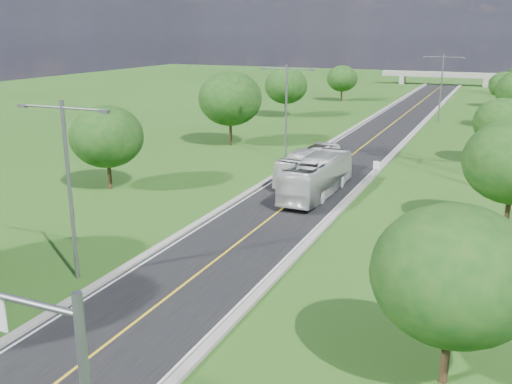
# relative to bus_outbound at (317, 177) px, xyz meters

# --- Properties ---
(ground) EXTENTS (260.00, 260.00, 0.00)m
(ground) POSITION_rel_bus_outbound_xyz_m (-1.28, 26.80, -1.67)
(ground) COLOR #275016
(ground) RESTS_ON ground
(road) EXTENTS (8.00, 150.00, 0.06)m
(road) POSITION_rel_bus_outbound_xyz_m (-1.28, 32.80, -1.64)
(road) COLOR black
(road) RESTS_ON ground
(curb_left) EXTENTS (0.50, 150.00, 0.22)m
(curb_left) POSITION_rel_bus_outbound_xyz_m (-5.53, 32.80, -1.56)
(curb_left) COLOR gray
(curb_left) RESTS_ON ground
(curb_right) EXTENTS (0.50, 150.00, 0.22)m
(curb_right) POSITION_rel_bus_outbound_xyz_m (2.97, 32.80, -1.56)
(curb_right) COLOR gray
(curb_right) RESTS_ON ground
(signal_mast) EXTENTS (8.54, 0.33, 7.20)m
(signal_mast) POSITION_rel_bus_outbound_xyz_m (2.40, -34.20, 3.24)
(signal_mast) COLOR slate
(signal_mast) RESTS_ON ground
(speed_limit_sign) EXTENTS (0.55, 0.09, 2.40)m
(speed_limit_sign) POSITION_rel_bus_outbound_xyz_m (3.92, 4.79, -0.07)
(speed_limit_sign) COLOR slate
(speed_limit_sign) RESTS_ON ground
(overpass) EXTENTS (30.00, 3.00, 3.20)m
(overpass) POSITION_rel_bus_outbound_xyz_m (-1.28, 106.80, 0.75)
(overpass) COLOR gray
(overpass) RESTS_ON ground
(streetlight_near_left) EXTENTS (5.90, 0.25, 10.00)m
(streetlight_near_left) POSITION_rel_bus_outbound_xyz_m (-7.28, -21.20, 4.28)
(streetlight_near_left) COLOR slate
(streetlight_near_left) RESTS_ON ground
(streetlight_mid_left) EXTENTS (5.90, 0.25, 10.00)m
(streetlight_mid_left) POSITION_rel_bus_outbound_xyz_m (-7.28, 11.80, 4.28)
(streetlight_mid_left) COLOR slate
(streetlight_mid_left) RESTS_ON ground
(streetlight_far_right) EXTENTS (5.90, 0.25, 10.00)m
(streetlight_far_right) POSITION_rel_bus_outbound_xyz_m (4.72, 44.80, 4.28)
(streetlight_far_right) COLOR slate
(streetlight_far_right) RESTS_ON ground
(tree_lb) EXTENTS (6.30, 6.30, 7.33)m
(tree_lb) POSITION_rel_bus_outbound_xyz_m (-17.28, -5.20, 2.98)
(tree_lb) COLOR black
(tree_lb) RESTS_ON ground
(tree_lc) EXTENTS (7.56, 7.56, 8.79)m
(tree_lc) POSITION_rel_bus_outbound_xyz_m (-16.28, 16.80, 3.91)
(tree_lc) COLOR black
(tree_lc) RESTS_ON ground
(tree_ld) EXTENTS (6.72, 6.72, 7.82)m
(tree_ld) POSITION_rel_bus_outbound_xyz_m (-18.28, 40.80, 3.29)
(tree_ld) COLOR black
(tree_ld) RESTS_ON ground
(tree_le) EXTENTS (5.88, 5.88, 6.84)m
(tree_le) POSITION_rel_bus_outbound_xyz_m (-15.78, 64.80, 2.67)
(tree_le) COLOR black
(tree_le) RESTS_ON ground
(tree_ra) EXTENTS (6.30, 6.30, 7.33)m
(tree_ra) POSITION_rel_bus_outbound_xyz_m (12.72, -23.20, 2.98)
(tree_ra) COLOR black
(tree_ra) RESTS_ON ground
(tree_rc) EXTENTS (5.88, 5.88, 6.84)m
(tree_rc) POSITION_rel_bus_outbound_xyz_m (13.72, 18.80, 2.67)
(tree_rc) COLOR black
(tree_rc) RESTS_ON ground
(tree_re) EXTENTS (5.46, 5.46, 6.35)m
(tree_re) POSITION_rel_bus_outbound_xyz_m (13.22, 66.80, 2.36)
(tree_re) COLOR black
(tree_re) RESTS_ON ground
(bus_outbound) EXTENTS (3.02, 11.60, 3.21)m
(bus_outbound) POSITION_rel_bus_outbound_xyz_m (0.00, 0.00, 0.00)
(bus_outbound) COLOR silver
(bus_outbound) RESTS_ON road
(bus_inbound) EXTENTS (3.20, 10.44, 2.87)m
(bus_inbound) POSITION_rel_bus_outbound_xyz_m (-2.19, 4.38, -0.17)
(bus_inbound) COLOR silver
(bus_inbound) RESTS_ON road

